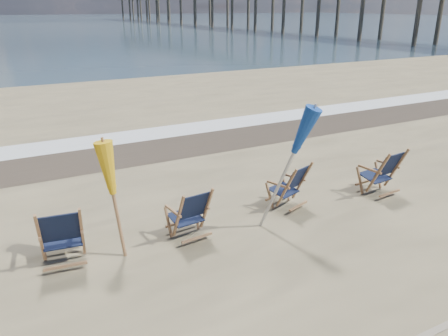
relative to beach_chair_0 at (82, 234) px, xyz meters
The scene contains 9 objects.
surf_foam 7.45m from the beach_chair_0, 67.06° to the left, with size 200.00×1.40×0.01m, color silver.
wet_sand_strip 6.11m from the beach_chair_0, 61.55° to the left, with size 200.00×2.60×0.00m, color #42362A.
beach_chair_0 is the anchor object (origin of this frame).
beach_chair_1 2.12m from the beach_chair_0, ahead, with size 0.64×0.72×1.00m, color #121A35, non-canonical shape.
beach_chair_2 4.43m from the beach_chair_0, ahead, with size 0.64×0.72×1.00m, color #121A35, non-canonical shape.
beach_chair_3 6.61m from the beach_chair_0, ahead, with size 0.70×0.79×1.09m, color #121A35, non-canonical shape.
umbrella_yellow 1.05m from the beach_chair_0, ahead, with size 0.30×0.30×1.95m.
umbrella_blue 3.72m from the beach_chair_0, ahead, with size 0.30×0.30×2.46m.
fishing_pier 83.38m from the beach_chair_0, 60.59° to the left, with size 4.40×140.00×9.30m, color brown, non-canonical shape.
Camera 1 is at (-3.75, -4.91, 3.88)m, focal length 35.00 mm.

